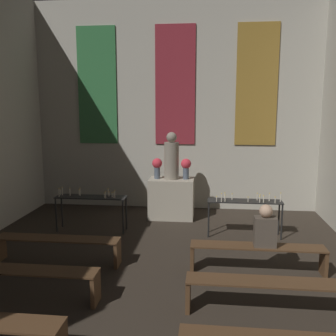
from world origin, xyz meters
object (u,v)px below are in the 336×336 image
flower_vase_right (186,166)px  person_seated (265,228)px  candle_rack_right (245,205)px  pew_back_right (257,253)px  pew_third_right (269,290)px  pew_third_left (22,277)px  candle_rack_left (91,201)px  altar (171,198)px  statue (172,158)px  flower_vase_left (157,166)px  pew_back_left (58,244)px

flower_vase_right → person_seated: size_ratio=0.72×
candle_rack_right → pew_back_right: (0.05, -1.79, -0.34)m
pew_third_right → pew_third_left: bearing=180.0°
candle_rack_right → pew_third_left: candle_rack_right is taller
candle_rack_left → person_seated: size_ratio=2.21×
altar → flower_vase_right: flower_vase_right is taller
statue → pew_back_right: (1.74, -2.97, -1.17)m
flower_vase_left → pew_third_left: flower_vase_left is taller
pew_third_right → person_seated: (0.12, 1.29, 0.44)m
flower_vase_left → flower_vase_right: bearing=0.0°
flower_vase_right → pew_back_left: 3.77m
altar → candle_rack_left: bearing=-145.0°
pew_back_right → pew_third_left: bearing=-159.7°
flower_vase_right → candle_rack_right: 1.89m
pew_back_left → pew_back_right: same height
altar → pew_back_left: 3.45m
statue → pew_third_right: bearing=-67.8°
pew_third_right → flower_vase_left: bearing=116.2°
flower_vase_right → pew_third_left: 4.85m
candle_rack_right → pew_back_left: (-3.44, -1.79, -0.34)m
flower_vase_left → flower_vase_right: (0.72, 0.00, 0.00)m
flower_vase_left → candle_rack_left: flower_vase_left is taller
pew_back_right → flower_vase_right: bearing=115.0°
statue → candle_rack_right: bearing=-35.0°
pew_third_left → candle_rack_right: bearing=41.8°
flower_vase_right → candle_rack_left: (-2.05, -1.18, -0.62)m
pew_third_left → pew_back_right: same height
candle_rack_left → pew_third_right: bearing=-41.9°
candle_rack_left → pew_third_left: 3.10m
statue → person_seated: size_ratio=1.62×
altar → pew_third_left: 4.61m
flower_vase_left → person_seated: 3.75m
altar → pew_third_left: bearing=-112.2°
altar → pew_third_left: (-1.74, -4.26, -0.15)m
pew_back_left → pew_back_right: size_ratio=1.00×
candle_rack_left → pew_third_left: (-0.05, -3.08, -0.34)m
flower_vase_right → pew_back_right: 3.42m
statue → flower_vase_left: size_ratio=2.27×
flower_vase_right → pew_third_right: size_ratio=0.23×
flower_vase_left → pew_third_right: (2.10, -4.26, -0.96)m
flower_vase_left → candle_rack_right: flower_vase_left is taller
candle_rack_left → flower_vase_right: bearing=30.0°
altar → candle_rack_right: 2.08m
altar → pew_third_right: altar is taller
pew_third_left → pew_back_left: (0.00, 1.29, 0.00)m
candle_rack_left → person_seated: bearing=-26.8°
pew_third_right → flower_vase_right: bearing=108.0°
pew_third_right → pew_back_left: 3.72m
pew_back_right → person_seated: person_seated is taller
flower_vase_left → pew_third_right: 4.85m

